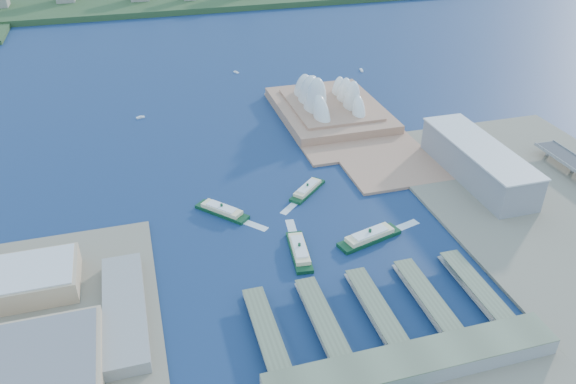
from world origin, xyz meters
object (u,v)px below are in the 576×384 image
object	(u,v)px
opera_house	(330,92)
ferry_c	(299,248)
toaster_building	(477,162)
ferry_d	(370,235)
ferry_a	(222,209)
ferry_b	(307,188)

from	to	relation	value
opera_house	ferry_c	size ratio (longest dim) A/B	3.19
opera_house	ferry_c	distance (m)	299.45
toaster_building	ferry_d	size ratio (longest dim) A/B	2.54
opera_house	ferry_a	bearing A→B (deg)	-132.71
toaster_building	ferry_b	world-z (taller)	toaster_building
ferry_d	ferry_a	bearing A→B (deg)	40.88
toaster_building	ferry_a	size ratio (longest dim) A/B	2.79
opera_house	ferry_a	world-z (taller)	opera_house
ferry_b	ferry_c	world-z (taller)	ferry_c
ferry_c	toaster_building	bearing A→B (deg)	-155.00
opera_house	toaster_building	bearing A→B (deg)	-65.77
opera_house	ferry_a	distance (m)	261.64
opera_house	ferry_d	world-z (taller)	opera_house
toaster_building	ferry_d	bearing A→B (deg)	-154.91
opera_house	ferry_b	bearing A→B (deg)	-116.12
toaster_building	ferry_c	size ratio (longest dim) A/B	2.74
ferry_b	toaster_building	bearing A→B (deg)	39.79
opera_house	ferry_b	xyz separation A→B (m)	(-86.57, -176.54, -27.15)
ferry_b	ferry_c	size ratio (longest dim) A/B	0.91
toaster_building	ferry_c	xyz separation A→B (m)	(-214.14, -71.20, -15.16)
ferry_a	ferry_d	world-z (taller)	ferry_d
ferry_b	ferry_a	bearing A→B (deg)	-123.36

